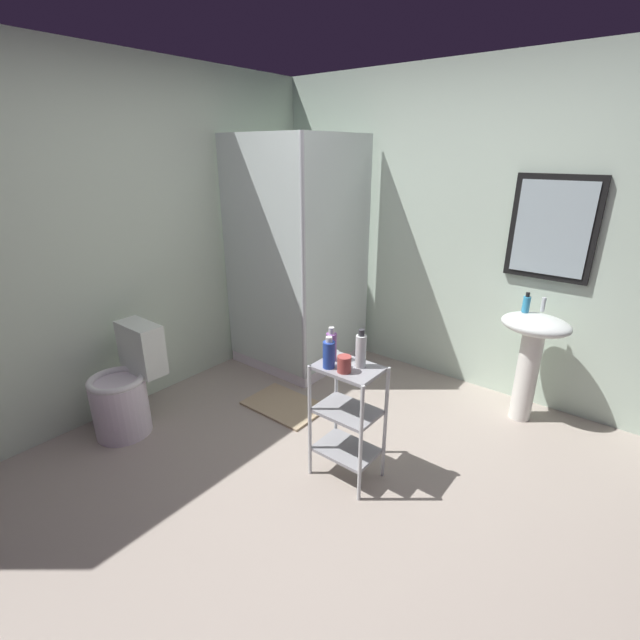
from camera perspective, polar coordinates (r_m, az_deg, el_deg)
ground_plane at (r=2.81m, az=0.78°, el=-21.23°), size 4.20×4.20×0.02m
wall_back at (r=3.77m, az=18.76°, el=10.35°), size 4.20×0.14×2.50m
wall_left at (r=3.58m, az=-23.55°, el=9.19°), size 0.10×4.20×2.50m
shower_stall at (r=4.04m, az=-2.59°, el=0.48°), size 0.92×0.92×2.00m
pedestal_sink at (r=3.48m, az=25.46°, el=-3.06°), size 0.46×0.37×0.81m
sink_faucet at (r=3.50m, az=26.65°, el=1.80°), size 0.03×0.03×0.10m
toilet at (r=3.41m, az=-23.57°, el=-8.19°), size 0.37×0.49×0.76m
storage_cart at (r=2.66m, az=3.55°, el=-11.83°), size 0.38×0.28×0.74m
hand_soap_bottle at (r=3.42m, az=24.88°, el=1.92°), size 0.05×0.05×0.14m
shampoo_bottle_blue at (r=2.46m, az=1.14°, el=-4.36°), size 0.07×0.07×0.18m
conditioner_bottle_purple at (r=2.55m, az=1.46°, el=-3.32°), size 0.06×0.06×0.20m
lotion_bottle_white at (r=2.47m, az=5.24°, el=-3.88°), size 0.06×0.06×0.22m
rinse_cup at (r=2.43m, az=3.11°, el=-5.65°), size 0.08×0.08×0.09m
bath_mat at (r=3.55m, az=-4.54°, el=-10.80°), size 0.60×0.40×0.02m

